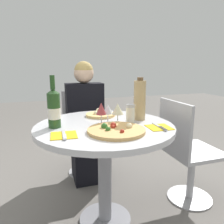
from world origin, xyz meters
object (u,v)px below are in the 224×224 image
at_px(dining_table, 105,143).
at_px(chair_empty_side, 186,153).
at_px(tall_carafe, 140,100).
at_px(chair_behind_diner, 84,133).
at_px(pizza_large, 116,130).
at_px(wine_bottle, 54,109).
at_px(seated_diner, 87,126).

xyz_separation_m(dining_table, chair_empty_side, (0.73, 0.04, -0.19)).
xyz_separation_m(dining_table, tall_carafe, (0.29, 0.06, 0.29)).
relative_size(chair_behind_diner, pizza_large, 2.47).
bearing_deg(tall_carafe, dining_table, -168.76).
relative_size(chair_behind_diner, wine_bottle, 2.59).
bearing_deg(dining_table, pizza_large, -83.23).
bearing_deg(pizza_large, seated_diner, 90.19).
bearing_deg(seated_diner, pizza_large, 90.19).
distance_m(chair_empty_side, wine_bottle, 1.15).
relative_size(chair_behind_diner, tall_carafe, 2.79).
height_order(dining_table, wine_bottle, wine_bottle).
height_order(dining_table, chair_empty_side, chair_empty_side).
bearing_deg(dining_table, seated_diner, 88.54).
bearing_deg(wine_bottle, tall_carafe, 1.84).
distance_m(dining_table, chair_behind_diner, 0.89).
distance_m(seated_diner, tall_carafe, 0.81).
distance_m(pizza_large, tall_carafe, 0.38).
bearing_deg(dining_table, chair_empty_side, 3.28).
distance_m(chair_behind_diner, pizza_large, 1.11).
relative_size(seated_diner, pizza_large, 3.35).
height_order(chair_behind_diner, seated_diner, seated_diner).
bearing_deg(seated_diner, dining_table, 88.54).
bearing_deg(pizza_large, chair_behind_diner, 90.16).
distance_m(chair_behind_diner, chair_empty_side, 1.09).
distance_m(dining_table, tall_carafe, 0.41).
bearing_deg(chair_empty_side, wine_bottle, -89.78).
xyz_separation_m(dining_table, seated_diner, (0.02, 0.73, -0.07)).
bearing_deg(wine_bottle, dining_table, -6.51).
relative_size(pizza_large, wine_bottle, 1.05).
bearing_deg(tall_carafe, seated_diner, 111.82).
relative_size(chair_behind_diner, seated_diner, 0.74).
bearing_deg(pizza_large, chair_empty_side, 17.63).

